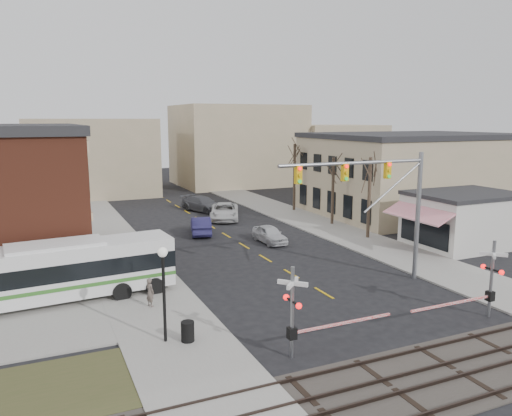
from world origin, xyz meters
The scene contains 22 objects.
ground centered at (0.00, 0.00, 0.00)m, with size 160.00×160.00×0.00m, color black.
sidewalk_west centered at (-9.50, 20.00, 0.06)m, with size 5.00×60.00×0.12m, color gray.
sidewalk_east centered at (9.50, 20.00, 0.06)m, with size 5.00×60.00×0.12m, color gray.
ballast_strip centered at (0.00, -8.00, 0.03)m, with size 160.00×5.00×0.06m, color #332D28.
rail_tracks centered at (0.00, -8.00, 0.12)m, with size 160.00×3.91×0.14m.
tan_building centered at (22.00, 20.00, 4.26)m, with size 20.30×15.30×8.50m.
awning_shop centered at (15.97, 7.00, 2.16)m, with size 9.74×6.20×4.30m.
tree_east_a centered at (10.50, 12.00, 3.50)m, with size 0.28×0.28×6.75m.
tree_east_b centered at (10.80, 18.00, 3.27)m, with size 0.28×0.28×6.30m.
tree_east_c centered at (11.00, 26.00, 3.72)m, with size 0.28×0.28×7.20m.
transit_bus centered at (-14.12, 6.58, 1.82)m, with size 12.71×3.74×3.23m.
traffic_signal_mast centered at (3.97, 2.00, 5.73)m, with size 9.86×0.30×8.00m.
rr_crossing_west centered at (-5.04, -4.26, 1.97)m, with size 5.60×1.36×4.00m.
rr_crossing_east centered at (5.43, -4.42, 1.97)m, with size 5.60×1.36×4.00m.
street_lamp centered at (-10.02, -0.75, 3.23)m, with size 0.44×0.44×4.35m.
trash_bin centered at (-9.10, -1.16, 0.58)m, with size 0.60×0.60×0.92m, color black.
car_a centered at (2.35, 14.16, 0.70)m, with size 1.65×4.11×1.40m, color #B9B9BE.
car_b centered at (-1.86, 19.36, 0.78)m, with size 1.64×4.72×1.55m, color #1E1B45.
car_c centered at (2.30, 24.56, 0.82)m, with size 2.72×5.90×1.64m, color #BABABA.
car_d centered at (1.74, 29.76, 0.81)m, with size 2.28×5.61×1.63m, color #45464A.
pedestrian_near centered at (-9.71, 3.76, 0.90)m, with size 0.57×0.37×1.56m, color #5B5049.
pedestrian_far centered at (-10.98, 6.97, 0.89)m, with size 0.75×0.58×1.54m, color #2B324C.
Camera 1 is at (-14.89, -21.62, 9.98)m, focal length 35.00 mm.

